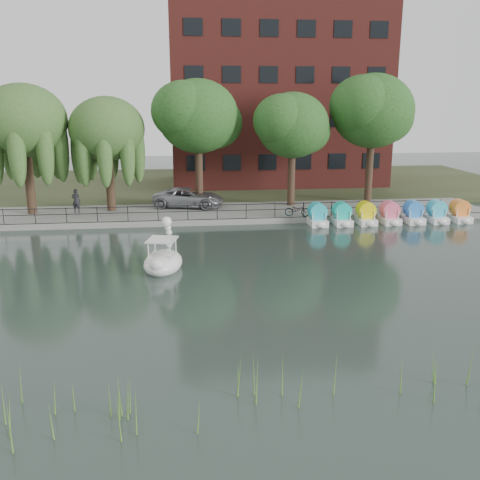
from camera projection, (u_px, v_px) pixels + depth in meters
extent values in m
plane|color=#3C4F45|center=(239.00, 291.00, 23.90)|extent=(120.00, 120.00, 0.00)
cube|color=gray|center=(215.00, 213.00, 39.22)|extent=(40.00, 6.00, 0.40)
cube|color=gray|center=(218.00, 222.00, 36.38)|extent=(40.00, 0.25, 0.40)
cube|color=#47512D|center=(205.00, 184.00, 52.67)|extent=(60.00, 22.00, 0.36)
cylinder|color=black|center=(217.00, 205.00, 36.28)|extent=(32.00, 0.04, 0.04)
cylinder|color=black|center=(217.00, 211.00, 36.38)|extent=(32.00, 0.04, 0.04)
cylinder|color=black|center=(217.00, 211.00, 36.40)|extent=(0.05, 0.05, 1.00)
cube|color=#4C1E16|center=(276.00, 88.00, 51.10)|extent=(20.00, 10.00, 18.00)
cylinder|color=#473323|center=(30.00, 184.00, 37.67)|extent=(0.60, 0.60, 4.20)
ellipsoid|color=#527435|center=(23.00, 120.00, 36.54)|extent=(5.88, 5.88, 5.00)
cylinder|color=#473323|center=(110.00, 185.00, 38.81)|extent=(0.60, 0.60, 3.80)
ellipsoid|color=#527435|center=(107.00, 129.00, 37.79)|extent=(5.32, 5.32, 4.52)
cylinder|color=#473323|center=(199.00, 176.00, 40.40)|extent=(0.60, 0.60, 4.50)
ellipsoid|color=#356C29|center=(198.00, 116.00, 39.27)|extent=(6.00, 6.00, 5.10)
cylinder|color=#473323|center=(291.00, 179.00, 40.76)|extent=(0.60, 0.60, 4.05)
ellipsoid|color=#356C29|center=(293.00, 125.00, 39.73)|extent=(5.40, 5.40, 4.59)
cylinder|color=#473323|center=(369.00, 171.00, 42.35)|extent=(0.60, 0.60, 4.72)
ellipsoid|color=#356C29|center=(373.00, 111.00, 41.16)|extent=(6.30, 6.30, 5.36)
imported|color=gray|center=(188.00, 196.00, 40.21)|extent=(4.10, 6.53, 1.68)
imported|color=gray|center=(297.00, 209.00, 37.16)|extent=(1.02, 1.82, 1.00)
imported|color=black|center=(76.00, 199.00, 38.23)|extent=(0.78, 0.59, 1.98)
ellipsoid|color=white|center=(163.00, 263.00, 26.90)|extent=(2.47, 3.29, 0.65)
cube|color=white|center=(162.00, 257.00, 26.71)|extent=(1.46, 1.54, 0.33)
cube|color=white|center=(162.00, 240.00, 26.53)|extent=(1.66, 1.74, 0.07)
ellipsoid|color=white|center=(156.00, 265.00, 25.62)|extent=(0.79, 0.68, 0.61)
sphere|color=white|center=(167.00, 222.00, 27.35)|extent=(0.52, 0.52, 0.52)
cone|color=black|center=(168.00, 221.00, 27.70)|extent=(0.28, 0.33, 0.22)
cylinder|color=yellow|center=(168.00, 221.00, 27.55)|extent=(0.30, 0.17, 0.28)
cube|color=white|center=(317.00, 222.00, 36.29)|extent=(1.15, 1.70, 0.44)
cylinder|color=#23B8CA|center=(317.00, 211.00, 36.20)|extent=(0.90, 1.20, 0.90)
cube|color=white|center=(342.00, 222.00, 36.48)|extent=(1.15, 1.70, 0.44)
cylinder|color=#15BDA9|center=(342.00, 211.00, 36.39)|extent=(0.90, 1.20, 0.90)
cube|color=white|center=(366.00, 221.00, 36.67)|extent=(1.15, 1.70, 0.44)
cylinder|color=yellow|center=(366.00, 210.00, 36.58)|extent=(0.90, 1.20, 0.90)
cube|color=white|center=(390.00, 220.00, 36.86)|extent=(1.15, 1.70, 0.44)
cylinder|color=#F25E83|center=(390.00, 210.00, 36.77)|extent=(0.90, 1.20, 0.90)
cube|color=white|center=(413.00, 220.00, 37.05)|extent=(1.15, 1.70, 0.44)
cylinder|color=#3183E1|center=(413.00, 209.00, 36.96)|extent=(0.90, 1.20, 0.90)
cube|color=white|center=(436.00, 219.00, 37.23)|extent=(1.15, 1.70, 0.44)
cylinder|color=#3BBAD5|center=(437.00, 208.00, 37.14)|extent=(0.90, 1.20, 0.90)
cube|color=white|center=(459.00, 218.00, 37.42)|extent=(1.15, 1.70, 0.44)
cylinder|color=orange|center=(460.00, 208.00, 37.33)|extent=(0.90, 1.20, 0.90)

